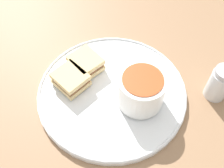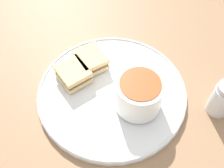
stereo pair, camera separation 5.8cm
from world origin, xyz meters
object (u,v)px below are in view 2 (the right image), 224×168
(soup_bowl, at_px, (139,94))
(sandwich_half_near, at_px, (91,60))
(sandwich_half_far, at_px, (73,74))
(salt_shaker, at_px, (223,99))
(spoon, at_px, (141,69))

(soup_bowl, xyz_separation_m, sandwich_half_near, (0.14, 0.06, -0.02))
(sandwich_half_far, xyz_separation_m, salt_shaker, (-0.17, -0.28, 0.01))
(spoon, height_order, sandwich_half_near, sandwich_half_near)
(spoon, relative_size, sandwich_half_near, 1.24)
(spoon, bearing_deg, soup_bowl, 165.63)
(spoon, bearing_deg, sandwich_half_far, 93.21)
(sandwich_half_near, bearing_deg, spoon, -116.86)
(soup_bowl, xyz_separation_m, spoon, (0.09, -0.04, -0.03))
(spoon, xyz_separation_m, sandwich_half_near, (0.05, 0.11, 0.01))
(sandwich_half_near, bearing_deg, salt_shaker, -131.19)
(soup_bowl, relative_size, salt_shaker, 1.15)
(soup_bowl, bearing_deg, sandwich_half_near, 24.32)
(sandwich_half_near, relative_size, salt_shaker, 0.96)
(spoon, relative_size, sandwich_half_far, 1.19)
(soup_bowl, bearing_deg, spoon, -27.43)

